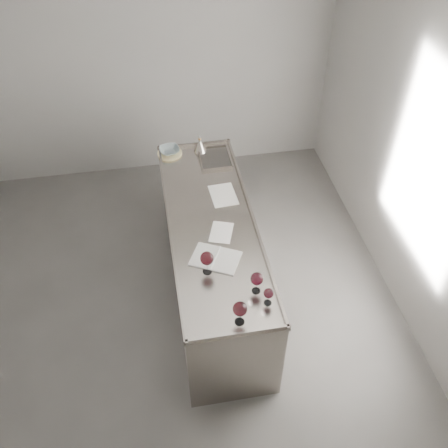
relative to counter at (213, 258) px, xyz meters
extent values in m
cube|color=#55524F|center=(-0.50, -0.30, -0.48)|extent=(4.50, 5.00, 0.02)
cube|color=silver|center=(-0.50, -0.30, 2.34)|extent=(4.50, 5.00, 0.02)
cube|color=gray|center=(-0.50, 2.21, 0.93)|extent=(4.50, 0.02, 2.80)
cube|color=gray|center=(1.76, -0.30, 0.93)|extent=(0.02, 5.00, 2.80)
cube|color=gray|center=(0.00, 0.00, -0.01)|extent=(0.75, 2.40, 0.92)
cube|color=gray|center=(0.00, 0.00, 0.46)|extent=(0.77, 2.42, 0.02)
cube|color=gray|center=(0.00, -1.19, 0.48)|extent=(0.77, 0.02, 0.03)
cube|color=gray|center=(0.00, 1.19, 0.48)|extent=(0.77, 0.02, 0.03)
cube|color=gray|center=(-0.37, 0.00, 0.48)|extent=(0.02, 2.42, 0.03)
cube|color=gray|center=(0.36, 0.00, 0.48)|extent=(0.02, 2.42, 0.03)
cube|color=#595654|center=(0.17, 0.92, 0.46)|extent=(0.30, 0.38, 0.01)
cylinder|color=white|center=(-0.12, -0.56, 0.47)|extent=(0.07, 0.07, 0.00)
cylinder|color=white|center=(-0.12, -0.56, 0.52)|extent=(0.01, 0.01, 0.10)
ellipsoid|color=white|center=(-0.12, -0.56, 0.62)|extent=(0.11, 0.11, 0.11)
cylinder|color=#3A080D|center=(-0.12, -0.56, 0.60)|extent=(0.08, 0.08, 0.02)
cylinder|color=white|center=(0.03, -1.08, 0.47)|extent=(0.07, 0.07, 0.00)
cylinder|color=white|center=(0.03, -1.08, 0.52)|extent=(0.01, 0.01, 0.10)
ellipsoid|color=white|center=(0.03, -1.08, 0.62)|extent=(0.11, 0.11, 0.11)
cylinder|color=#38070D|center=(0.03, -1.08, 0.60)|extent=(0.08, 0.08, 0.02)
cylinder|color=white|center=(0.21, -0.82, 0.47)|extent=(0.07, 0.07, 0.00)
cylinder|color=white|center=(0.21, -0.82, 0.52)|extent=(0.01, 0.01, 0.09)
ellipsoid|color=white|center=(0.21, -0.82, 0.61)|extent=(0.10, 0.10, 0.10)
cylinder|color=#32060F|center=(0.21, -0.82, 0.59)|extent=(0.07, 0.07, 0.02)
cylinder|color=white|center=(0.27, -0.95, 0.47)|extent=(0.06, 0.06, 0.00)
cylinder|color=white|center=(0.27, -0.95, 0.51)|extent=(0.01, 0.01, 0.07)
ellipsoid|color=white|center=(0.27, -0.95, 0.58)|extent=(0.07, 0.07, 0.08)
cylinder|color=#34070F|center=(0.27, -0.95, 0.56)|extent=(0.05, 0.05, 0.02)
cube|color=silver|center=(-0.13, -0.40, 0.47)|extent=(0.29, 0.32, 0.01)
cube|color=silver|center=(0.05, -0.49, 0.47)|extent=(0.29, 0.32, 0.01)
cylinder|color=white|center=(-0.04, -0.44, 0.48)|extent=(0.13, 0.24, 0.01)
cube|color=silver|center=(0.16, 0.34, 0.47)|extent=(0.25, 0.34, 0.00)
cube|color=white|center=(0.06, -0.15, 0.47)|extent=(0.26, 0.31, 0.00)
cylinder|color=tan|center=(-0.27, 1.08, 0.48)|extent=(0.25, 0.25, 0.02)
imported|color=gray|center=(-0.27, 1.08, 0.51)|extent=(0.23, 0.23, 0.05)
cone|color=#AFA69C|center=(0.05, 1.08, 0.53)|extent=(0.13, 0.13, 0.11)
cylinder|color=#AFA69C|center=(0.05, 1.08, 0.60)|extent=(0.02, 0.02, 0.03)
cylinder|color=#A86E2E|center=(0.05, 1.08, 0.62)|extent=(0.03, 0.03, 0.01)
cone|color=#AFA69C|center=(0.05, 1.08, 0.65)|extent=(0.02, 0.02, 0.04)
camera|label=1|loc=(-0.45, -3.16, 3.47)|focal=40.00mm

